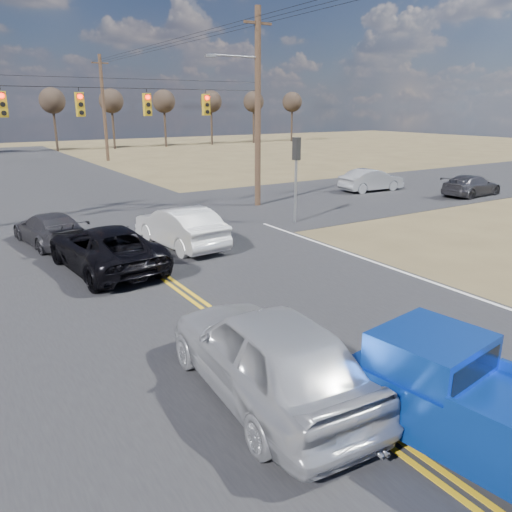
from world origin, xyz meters
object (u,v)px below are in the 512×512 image
black_suv (105,248)px  dgrey_car_queue (50,229)px  cross_car_east_near (371,180)px  cross_car_east_far (471,186)px  silver_suv (267,353)px  pickup_truck (495,417)px  white_car_queue (180,227)px

black_suv → dgrey_car_queue: black_suv is taller
cross_car_east_near → cross_car_east_far: bearing=-136.9°
silver_suv → cross_car_east_far: (22.54, 11.63, -0.26)m
pickup_truck → white_car_queue: bearing=76.8°
cross_car_east_far → black_suv: bearing=92.7°
white_car_queue → cross_car_east_near: white_car_queue is taller
pickup_truck → cross_car_east_far: size_ratio=1.15×
pickup_truck → silver_suv: size_ratio=0.96×
dgrey_car_queue → cross_car_east_near: (20.00, 2.73, 0.07)m
silver_suv → white_car_queue: bearing=-101.9°
pickup_truck → black_suv: pickup_truck is taller
pickup_truck → cross_car_east_far: (20.81, 15.03, -0.24)m
cross_car_east_near → silver_suv: bearing=134.1°
pickup_truck → cross_car_east_far: bearing=27.6°
white_car_queue → silver_suv: bearing=69.4°
white_car_queue → cross_car_east_near: (15.78, 5.69, -0.08)m
black_suv → white_car_queue: 3.53m
cross_car_east_near → white_car_queue: bearing=113.0°
white_car_queue → dgrey_car_queue: bearing=-40.0°
white_car_queue → cross_car_east_far: (19.60, 1.12, -0.15)m
pickup_truck → white_car_queue: size_ratio=1.06×
pickup_truck → silver_suv: 3.82m
silver_suv → cross_car_east_far: 25.37m
pickup_truck → dgrey_car_queue: bearing=91.8°
black_suv → white_car_queue: bearing=-162.8°
cross_car_east_near → cross_car_east_far: size_ratio=0.98×
black_suv → white_car_queue: (3.27, 1.34, 0.04)m
silver_suv → cross_car_east_far: bearing=-148.9°
pickup_truck → cross_car_east_far: pickup_truck is taller
black_suv → cross_car_east_far: bearing=-179.0°
dgrey_car_queue → cross_car_east_far: dgrey_car_queue is taller
dgrey_car_queue → silver_suv: bearing=87.2°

